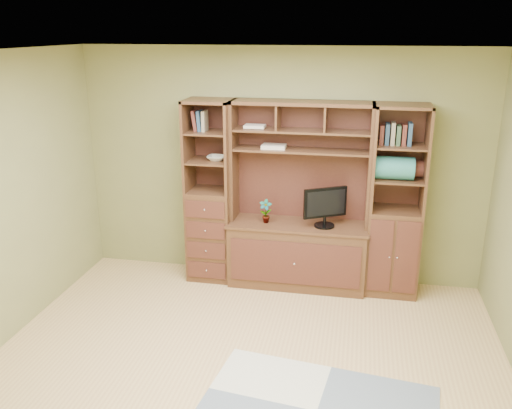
% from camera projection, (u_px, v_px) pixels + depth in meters
% --- Properties ---
extents(room, '(4.60, 4.10, 2.64)m').
position_uv_depth(room, '(242.00, 228.00, 4.18)').
color(room, tan).
rests_on(room, ground).
extents(center_hutch, '(1.54, 0.53, 2.05)m').
position_uv_depth(center_hutch, '(299.00, 198.00, 5.84)').
color(center_hutch, '#4B2D1A').
rests_on(center_hutch, ground).
extents(left_tower, '(0.50, 0.45, 2.05)m').
position_uv_depth(left_tower, '(210.00, 192.00, 6.06)').
color(left_tower, '#4B2D1A').
rests_on(left_tower, ground).
extents(right_tower, '(0.55, 0.45, 2.05)m').
position_uv_depth(right_tower, '(396.00, 202.00, 5.69)').
color(right_tower, '#4B2D1A').
rests_on(right_tower, ground).
extents(monitor, '(0.53, 0.43, 0.60)m').
position_uv_depth(monitor, '(325.00, 200.00, 5.75)').
color(monitor, black).
rests_on(monitor, center_hutch).
extents(orchid, '(0.14, 0.09, 0.26)m').
position_uv_depth(orchid, '(266.00, 211.00, 5.92)').
color(orchid, '#9E4235').
rests_on(orchid, center_hutch).
extents(magazines, '(0.26, 0.19, 0.04)m').
position_uv_depth(magazines, '(274.00, 146.00, 5.81)').
color(magazines, beige).
rests_on(magazines, center_hutch).
extents(bowl, '(0.21, 0.21, 0.05)m').
position_uv_depth(bowl, '(216.00, 158.00, 5.92)').
color(bowl, silver).
rests_on(bowl, left_tower).
extents(blanket_teal, '(0.41, 0.24, 0.24)m').
position_uv_depth(blanket_teal, '(394.00, 168.00, 5.54)').
color(blanket_teal, '#2D7770').
rests_on(blanket_teal, right_tower).
extents(blanket_red, '(0.32, 0.18, 0.18)m').
position_uv_depth(blanket_red, '(407.00, 168.00, 5.64)').
color(blanket_red, brown).
rests_on(blanket_red, right_tower).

